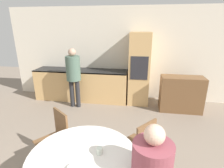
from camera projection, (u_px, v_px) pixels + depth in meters
wall_back at (124, 55)px, 4.99m from camera, size 6.78×0.05×2.60m
kitchen_counter at (82, 84)px, 5.10m from camera, size 2.65×0.60×0.89m
oven_unit at (139, 69)px, 4.71m from camera, size 0.55×0.59×1.94m
sideboard at (181, 94)px, 4.40m from camera, size 1.03×0.45×0.90m
chair_far_left at (56, 136)px, 2.63m from camera, size 0.56×0.56×0.89m
chair_far_right at (140, 144)px, 2.44m from camera, size 0.56×0.56×0.89m
person_standing at (73, 72)px, 4.46m from camera, size 0.36×0.36×1.56m
cup at (100, 151)px, 1.90m from camera, size 0.07×0.07×0.08m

